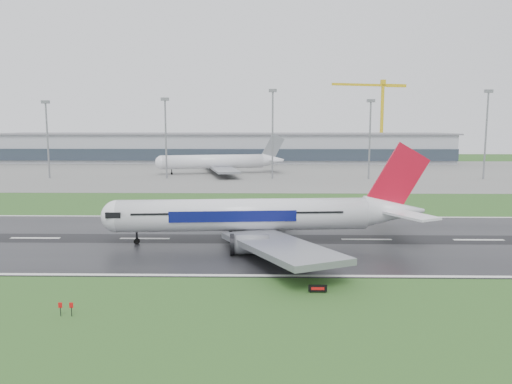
{
  "coord_description": "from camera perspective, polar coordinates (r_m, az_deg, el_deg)",
  "views": [
    {
      "loc": [
        21.71,
        -87.43,
        20.62
      ],
      "look_at": [
        19.92,
        12.0,
        7.0
      ],
      "focal_mm": 34.85,
      "sensor_mm": 36.0,
      "label": 1
    }
  ],
  "objects": [
    {
      "name": "ground",
      "position": [
        92.41,
        -12.64,
        -5.29
      ],
      "size": [
        520.0,
        520.0,
        0.0
      ],
      "primitive_type": "plane",
      "color": "#264E1C",
      "rests_on": "ground"
    },
    {
      "name": "runway",
      "position": [
        92.4,
        -12.64,
        -5.26
      ],
      "size": [
        400.0,
        45.0,
        0.1
      ],
      "primitive_type": "cube",
      "color": "black",
      "rests_on": "ground"
    },
    {
      "name": "apron",
      "position": [
        214.52,
        -4.79,
        2.27
      ],
      "size": [
        400.0,
        130.0,
        0.08
      ],
      "primitive_type": "cube",
      "color": "slate",
      "rests_on": "ground"
    },
    {
      "name": "terminal",
      "position": [
        273.6,
        -3.54,
        5.04
      ],
      "size": [
        240.0,
        36.0,
        15.0
      ],
      "primitive_type": "cube",
      "color": "#92959C",
      "rests_on": "ground"
    },
    {
      "name": "main_airliner",
      "position": [
        85.98,
        1.17,
        -0.36
      ],
      "size": [
        60.59,
        58.14,
        16.64
      ],
      "primitive_type": null,
      "rotation": [
        0.0,
        0.0,
        0.08
      ],
      "color": "silver",
      "rests_on": "runway"
    },
    {
      "name": "parked_airliner",
      "position": [
        207.92,
        -4.3,
        4.35
      ],
      "size": [
        65.55,
        62.71,
        16.2
      ],
      "primitive_type": null,
      "rotation": [
        0.0,
        0.0,
        0.23
      ],
      "color": "silver",
      "rests_on": "apron"
    },
    {
      "name": "tower_crane",
      "position": [
        295.08,
        14.24,
        7.96
      ],
      "size": [
        44.75,
        15.88,
        45.35
      ],
      "primitive_type": null,
      "rotation": [
        0.0,
        0.0,
        0.3
      ],
      "color": "gold",
      "rests_on": "ground"
    },
    {
      "name": "runway_sign",
      "position": [
        62.66,
        7.09,
        -10.97
      ],
      "size": [
        2.29,
        0.86,
        1.04
      ],
      "primitive_type": null,
      "rotation": [
        0.0,
        0.0,
        0.27
      ],
      "color": "black",
      "rests_on": "ground"
    },
    {
      "name": "floodmast_1",
      "position": [
        204.84,
        -22.8,
        5.38
      ],
      "size": [
        0.64,
        0.64,
        28.26
      ],
      "primitive_type": "cylinder",
      "color": "gray",
      "rests_on": "ground"
    },
    {
      "name": "floodmast_2",
      "position": [
        191.21,
        -10.3,
        5.88
      ],
      "size": [
        0.64,
        0.64,
        29.25
      ],
      "primitive_type": "cylinder",
      "color": "gray",
      "rests_on": "ground"
    },
    {
      "name": "floodmast_3",
      "position": [
        187.5,
        1.91,
        6.44
      ],
      "size": [
        0.64,
        0.64,
        32.35
      ],
      "primitive_type": "cylinder",
      "color": "gray",
      "rests_on": "ground"
    },
    {
      "name": "floodmast_4",
      "position": [
        191.6,
        12.92,
        5.71
      ],
      "size": [
        0.64,
        0.64,
        28.61
      ],
      "primitive_type": "cylinder",
      "color": "gray",
      "rests_on": "ground"
    },
    {
      "name": "floodmast_5",
      "position": [
        204.76,
        24.87,
        5.8
      ],
      "size": [
        0.64,
        0.64,
        32.05
      ],
      "primitive_type": "cylinder",
      "color": "gray",
      "rests_on": "ground"
    }
  ]
}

